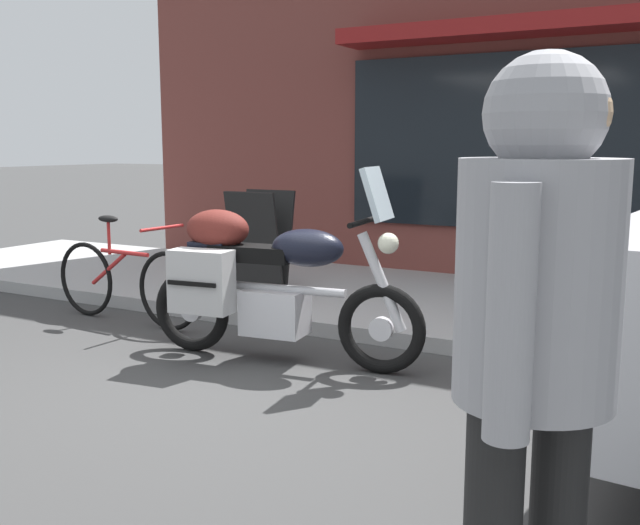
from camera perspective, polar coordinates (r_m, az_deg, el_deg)
ground_plane at (r=4.70m, az=-6.43°, el=-9.81°), size 80.00×80.00×0.00m
touring_motorcycle at (r=5.14m, az=-4.56°, el=-1.25°), size 2.08×0.82×1.38m
parked_bicycle at (r=6.50m, az=-14.98°, el=-1.39°), size 1.68×0.48×0.92m
pedestrian_walking at (r=1.79m, az=16.50°, el=-4.98°), size 0.38×0.56×1.74m
sandwich_board_sign at (r=7.06m, az=-4.68°, el=1.70°), size 0.55×0.42×0.96m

